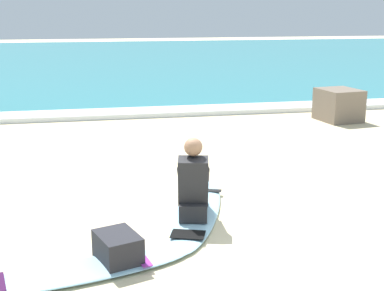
% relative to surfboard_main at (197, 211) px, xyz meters
% --- Properties ---
extents(ground_plane, '(80.00, 80.00, 0.00)m').
position_rel_surfboard_main_xyz_m(ground_plane, '(0.36, -0.10, -0.04)').
color(ground_plane, beige).
extents(sea, '(80.00, 28.00, 0.10)m').
position_rel_surfboard_main_xyz_m(sea, '(0.36, 20.10, 0.01)').
color(sea, teal).
rests_on(sea, ground).
extents(breaking_foam, '(80.00, 0.90, 0.11)m').
position_rel_surfboard_main_xyz_m(breaking_foam, '(0.36, 6.40, 0.02)').
color(breaking_foam, white).
rests_on(breaking_foam, ground).
extents(surfboard_main, '(1.30, 2.47, 0.08)m').
position_rel_surfboard_main_xyz_m(surfboard_main, '(0.00, 0.00, 0.00)').
color(surfboard_main, '#9ED1E5').
rests_on(surfboard_main, ground).
extents(surfer_seated, '(0.48, 0.75, 0.95)m').
position_rel_surfboard_main_xyz_m(surfer_seated, '(-0.09, -0.22, 0.40)').
color(surfer_seated, '#232326').
rests_on(surfer_seated, surfboard_main).
extents(surfboard_spare_near, '(2.36, 0.98, 0.08)m').
position_rel_surfboard_main_xyz_m(surfboard_spare_near, '(-1.45, -1.29, 0.00)').
color(surfboard_spare_near, '#9ED1E5').
rests_on(surfboard_spare_near, ground).
extents(shoreline_rock, '(0.91, 1.00, 0.70)m').
position_rel_surfboard_main_xyz_m(shoreline_rock, '(4.24, 4.87, 0.32)').
color(shoreline_rock, '#756656').
rests_on(shoreline_rock, ground).
extents(beach_bag, '(0.49, 0.57, 0.32)m').
position_rel_surfboard_main_xyz_m(beach_bag, '(-1.03, -1.15, 0.12)').
color(beach_bag, '#232328').
rests_on(beach_bag, ground).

